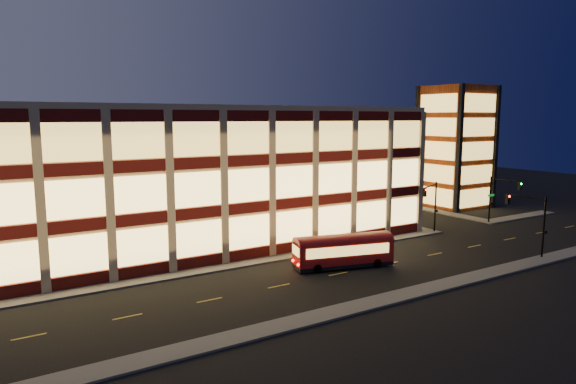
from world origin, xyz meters
TOP-DOWN VIEW (x-y plane):
  - ground at (0.00, 0.00)m, footprint 200.00×200.00m
  - sidewalk_office_south at (-3.00, 1.00)m, footprint 54.00×2.00m
  - sidewalk_office_east at (23.00, 17.00)m, footprint 2.00×30.00m
  - sidewalk_tower_south at (40.00, 1.00)m, footprint 14.00×2.00m
  - sidewalk_tower_west at (34.00, 17.00)m, footprint 2.00×30.00m
  - sidewalk_near at (0.00, -13.00)m, footprint 100.00×2.00m
  - office_building at (-2.91, 16.91)m, footprint 50.45×30.45m
  - stair_tower at (39.95, 11.95)m, footprint 8.60×8.60m
  - traffic_signal_far at (22.21, 0.24)m, footprint 3.79×1.87m
  - traffic_signal_right at (33.50, -0.62)m, footprint 1.20×4.37m
  - traffic_signal_near at (23.50, -11.03)m, footprint 0.32×4.45m
  - trolley_bus at (5.61, -4.62)m, footprint 9.22×4.46m

SIDE VIEW (x-z plane):
  - ground at x=0.00m, z-range 0.00..0.00m
  - sidewalk_office_south at x=-3.00m, z-range 0.00..0.15m
  - sidewalk_office_east at x=23.00m, z-range 0.00..0.15m
  - sidewalk_tower_south at x=40.00m, z-range 0.00..0.15m
  - sidewalk_tower_west at x=34.00m, z-range 0.00..0.15m
  - sidewalk_near at x=0.00m, z-range 0.00..0.15m
  - trolley_bus at x=5.61m, z-range 0.16..3.19m
  - traffic_signal_right at x=33.50m, z-range 1.10..7.10m
  - traffic_signal_far at x=22.21m, z-range 1.11..7.11m
  - traffic_signal_near at x=23.50m, z-range 1.13..7.13m
  - office_building at x=-2.91m, z-range 0.00..14.50m
  - stair_tower at x=39.95m, z-range -0.01..17.99m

